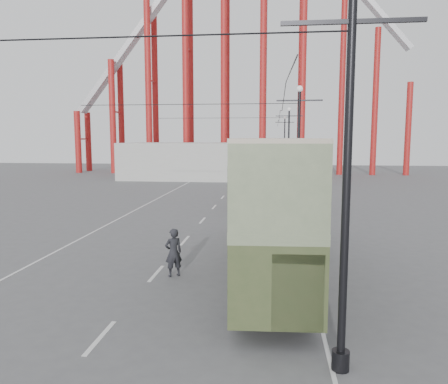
# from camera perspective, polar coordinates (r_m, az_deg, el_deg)

# --- Properties ---
(ground) EXTENTS (160.00, 160.00, 0.00)m
(ground) POSITION_cam_1_polar(r_m,az_deg,el_deg) (15.12, -9.23, -15.19)
(ground) COLOR #555558
(ground) RESTS_ON ground
(road_markings) EXTENTS (12.52, 120.00, 0.01)m
(road_markings) POSITION_cam_1_polar(r_m,az_deg,el_deg) (33.97, -1.59, -2.57)
(road_markings) COLOR silver
(road_markings) RESTS_ON ground
(lamp_post_near) EXTENTS (3.20, 0.44, 10.80)m
(lamp_post_near) POSITION_cam_1_polar(r_m,az_deg,el_deg) (10.79, 16.33, 18.31)
(lamp_post_near) COLOR black
(lamp_post_near) RESTS_ON ground
(lamp_post_mid) EXTENTS (3.20, 0.44, 9.32)m
(lamp_post_mid) POSITION_cam_1_polar(r_m,az_deg,el_deg) (31.50, 9.69, 5.12)
(lamp_post_mid) COLOR black
(lamp_post_mid) RESTS_ON ground
(lamp_post_far) EXTENTS (3.20, 0.44, 9.32)m
(lamp_post_far) POSITION_cam_1_polar(r_m,az_deg,el_deg) (53.48, 8.43, 5.92)
(lamp_post_far) COLOR black
(lamp_post_far) RESTS_ON ground
(lamp_post_distant) EXTENTS (3.20, 0.44, 9.32)m
(lamp_post_distant) POSITION_cam_1_polar(r_m,az_deg,el_deg) (75.47, 7.90, 6.26)
(lamp_post_distant) COLOR black
(lamp_post_distant) RESTS_ON ground
(roller_coaster) EXTENTS (52.95, 5.00, 55.48)m
(roller_coaster) POSITION_cam_1_polar(r_m,az_deg,el_deg) (72.69, 1.43, 20.80)
(roller_coaster) COLOR maroon
(roller_coaster) RESTS_ON ground
(fairground_shed) EXTENTS (22.00, 10.00, 5.00)m
(fairground_shed) POSITION_cam_1_polar(r_m,az_deg,el_deg) (61.33, -2.74, 4.10)
(fairground_shed) COLOR #AEADA8
(fairground_shed) RESTS_ON ground
(double_decker_bus) EXTENTS (3.22, 10.73, 5.69)m
(double_decker_bus) POSITION_cam_1_polar(r_m,az_deg,el_deg) (16.62, 6.01, -1.66)
(double_decker_bus) COLOR #3A4827
(double_decker_bus) RESTS_ON ground
(single_decker_green) EXTENTS (2.39, 10.06, 2.84)m
(single_decker_green) POSITION_cam_1_polar(r_m,az_deg,el_deg) (22.84, 5.93, -3.30)
(single_decker_green) COLOR #6B7959
(single_decker_green) RESTS_ON ground
(single_decker_cream) EXTENTS (2.41, 9.23, 2.87)m
(single_decker_cream) POSITION_cam_1_polar(r_m,az_deg,el_deg) (35.92, 5.71, 0.52)
(single_decker_cream) COLOR #BBAC96
(single_decker_cream) RESTS_ON ground
(pedestrian) EXTENTS (0.88, 0.81, 2.02)m
(pedestrian) POSITION_cam_1_polar(r_m,az_deg,el_deg) (18.28, -6.62, -7.85)
(pedestrian) COLOR black
(pedestrian) RESTS_ON ground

